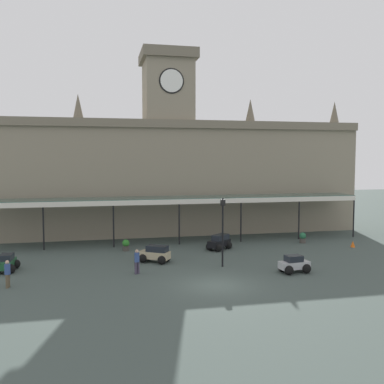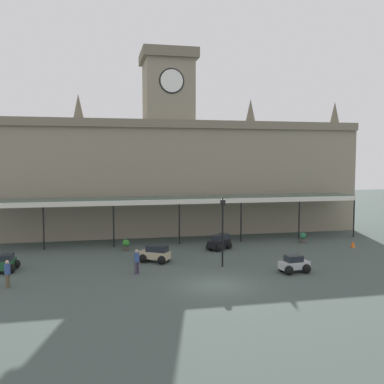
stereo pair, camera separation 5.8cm
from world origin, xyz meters
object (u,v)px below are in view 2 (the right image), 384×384
object	(u,v)px
car_beige_estate	(155,255)
car_silver_sedan	(294,265)
pedestrian_crossing_forecourt	(7,273)
planter_forecourt_centre	(126,245)
planter_by_canopy	(303,238)
traffic_cone	(353,244)
car_green_sedan	(7,264)
car_black_estate	(219,243)
victorian_lamppost	(223,224)
pedestrian_near_entrance	(137,261)

from	to	relation	value
car_beige_estate	car_silver_sedan	world-z (taller)	car_beige_estate
car_silver_sedan	pedestrian_crossing_forecourt	xyz separation A→B (m)	(-18.40, 0.41, 0.41)
car_silver_sedan	planter_forecourt_centre	distance (m)	14.30
car_silver_sedan	planter_by_canopy	world-z (taller)	car_silver_sedan
traffic_cone	car_silver_sedan	bearing A→B (deg)	-142.62
car_green_sedan	car_beige_estate	size ratio (longest dim) A/B	0.86
planter_forecourt_centre	car_black_estate	bearing A→B (deg)	-8.20
traffic_cone	planter_forecourt_centre	size ratio (longest dim) A/B	0.58
car_black_estate	traffic_cone	world-z (taller)	car_black_estate
car_beige_estate	car_silver_sedan	size ratio (longest dim) A/B	1.14
pedestrian_crossing_forecourt	planter_by_canopy	world-z (taller)	pedestrian_crossing_forecourt
car_black_estate	car_green_sedan	distance (m)	16.71
planter_by_canopy	planter_forecourt_centre	size ratio (longest dim) A/B	1.00
victorian_lamppost	planter_by_canopy	size ratio (longest dim) A/B	5.20
car_beige_estate	car_silver_sedan	bearing A→B (deg)	-28.60
pedestrian_near_entrance	victorian_lamppost	xyz separation A→B (m)	(6.17, 0.65, 2.19)
pedestrian_crossing_forecourt	pedestrian_near_entrance	size ratio (longest dim) A/B	1.00
car_black_estate	pedestrian_crossing_forecourt	xyz separation A→B (m)	(-15.40, -7.77, 0.34)
car_black_estate	car_silver_sedan	size ratio (longest dim) A/B	1.13
car_green_sedan	pedestrian_crossing_forecourt	xyz separation A→B (m)	(0.89, -4.04, 0.41)
car_beige_estate	pedestrian_crossing_forecourt	bearing A→B (deg)	-154.89
car_beige_estate	traffic_cone	xyz separation A→B (m)	(17.65, 1.82, -0.28)
car_black_estate	planter_by_canopy	bearing A→B (deg)	7.81
victorian_lamppost	traffic_cone	size ratio (longest dim) A/B	8.91
planter_by_canopy	planter_forecourt_centre	xyz separation A→B (m)	(-16.14, -0.01, 0.00)
car_silver_sedan	victorian_lamppost	distance (m)	5.66
victorian_lamppost	traffic_cone	bearing A→B (deg)	17.60
pedestrian_near_entrance	planter_forecourt_centre	world-z (taller)	pedestrian_near_entrance
pedestrian_crossing_forecourt	car_silver_sedan	bearing A→B (deg)	-1.28
car_black_estate	car_beige_estate	world-z (taller)	same
victorian_lamppost	planter_forecourt_centre	distance (m)	9.75
planter_by_canopy	planter_forecourt_centre	world-z (taller)	same
planter_forecourt_centre	pedestrian_near_entrance	bearing A→B (deg)	-87.50
car_green_sedan	victorian_lamppost	distance (m)	15.28
car_green_sedan	car_silver_sedan	bearing A→B (deg)	-12.99
car_silver_sedan	pedestrian_crossing_forecourt	distance (m)	18.41
car_silver_sedan	pedestrian_near_entrance	world-z (taller)	pedestrian_near_entrance
car_green_sedan	victorian_lamppost	xyz separation A→B (m)	(14.94, -1.92, 2.60)
pedestrian_crossing_forecourt	car_beige_estate	bearing A→B (deg)	25.11
pedestrian_near_entrance	planter_forecourt_centre	size ratio (longest dim) A/B	1.74
victorian_lamppost	traffic_cone	xyz separation A→B (m)	(13.09, 4.15, -2.82)
car_beige_estate	traffic_cone	size ratio (longest dim) A/B	4.34
car_beige_estate	pedestrian_crossing_forecourt	size ratio (longest dim) A/B	1.46
car_black_estate	pedestrian_near_entrance	distance (m)	9.82
pedestrian_crossing_forecourt	planter_by_canopy	distance (m)	25.31
car_beige_estate	pedestrian_near_entrance	bearing A→B (deg)	-118.46
planter_by_canopy	pedestrian_near_entrance	bearing A→B (deg)	-154.81
planter_by_canopy	victorian_lamppost	bearing A→B (deg)	-144.83
car_black_estate	traffic_cone	distance (m)	11.83
pedestrian_near_entrance	traffic_cone	distance (m)	19.86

